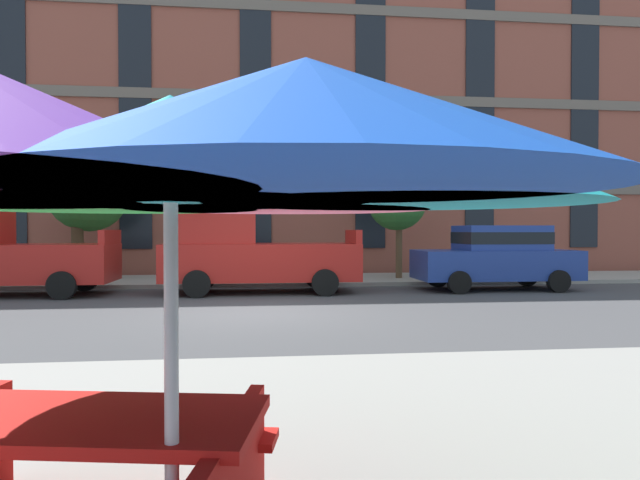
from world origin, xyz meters
TOP-DOWN VIEW (x-y plane):
  - ground_plane at (0.00, 0.00)m, footprint 120.00×120.00m
  - sidewalk_far at (0.00, 6.80)m, footprint 56.00×3.60m
  - apartment_building at (-0.00, 14.99)m, footprint 37.24×12.08m
  - pickup_red_midblock at (-0.12, 3.70)m, footprint 5.10×2.12m
  - sedan_blue at (6.63, 3.70)m, footprint 4.40×1.98m
  - street_tree_left at (-5.25, 7.10)m, footprint 2.43×2.38m
  - street_tree_middle at (4.52, 6.54)m, footprint 1.95×2.10m
  - patio_umbrella at (-0.43, -9.00)m, footprint 3.66×3.40m
  - picnic_table at (-0.96, -8.57)m, footprint 2.05×1.82m

SIDE VIEW (x-z plane):
  - ground_plane at x=0.00m, z-range 0.00..0.00m
  - sidewalk_far at x=0.00m, z-range 0.00..0.12m
  - picnic_table at x=-0.96m, z-range 0.10..0.87m
  - sedan_blue at x=6.63m, z-range 0.06..1.84m
  - pickup_red_midblock at x=-0.12m, z-range -0.07..2.13m
  - patio_umbrella at x=-0.43m, z-range 0.85..3.08m
  - street_tree_middle at x=4.52m, z-range 0.80..4.34m
  - street_tree_left at x=-5.25m, z-range 0.82..4.79m
  - apartment_building at x=0.00m, z-range 0.00..12.80m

